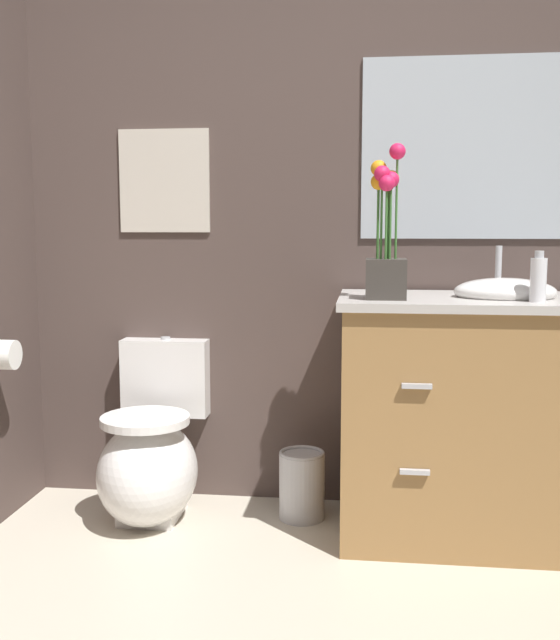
# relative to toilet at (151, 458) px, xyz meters

# --- Properties ---
(wall_back) EXTENTS (4.03, 0.05, 2.50)m
(wall_back) POSITION_rel_toilet_xyz_m (0.93, 0.30, 1.01)
(wall_back) COLOR #4C3D38
(wall_back) RESTS_ON ground_plane
(toilet) EXTENTS (0.38, 0.59, 0.69)m
(toilet) POSITION_rel_toilet_xyz_m (0.00, 0.00, 0.00)
(toilet) COLOR white
(toilet) RESTS_ON ground_plane
(vanity_cabinet) EXTENTS (0.94, 0.56, 1.08)m
(vanity_cabinet) POSITION_rel_toilet_xyz_m (1.21, -0.03, 0.22)
(vanity_cabinet) COLOR #9E7242
(vanity_cabinet) RESTS_ON ground_plane
(flower_vase) EXTENTS (0.14, 0.14, 0.53)m
(flower_vase) POSITION_rel_toilet_xyz_m (0.90, -0.13, 0.85)
(flower_vase) COLOR #38332D
(flower_vase) RESTS_ON vanity_cabinet
(soap_bottle) EXTENTS (0.05, 0.05, 0.17)m
(soap_bottle) POSITION_rel_toilet_xyz_m (1.40, -0.18, 0.73)
(soap_bottle) COLOR white
(soap_bottle) RESTS_ON vanity_cabinet
(trash_bin) EXTENTS (0.18, 0.18, 0.27)m
(trash_bin) POSITION_rel_toilet_xyz_m (0.59, 0.07, -0.11)
(trash_bin) COLOR #B7B7BC
(trash_bin) RESTS_ON ground_plane
(wall_poster) EXTENTS (0.38, 0.01, 0.42)m
(wall_poster) POSITION_rel_toilet_xyz_m (0.00, 0.27, 1.09)
(wall_poster) COLOR beige
(wall_mirror) EXTENTS (0.80, 0.01, 0.70)m
(wall_mirror) POSITION_rel_toilet_xyz_m (1.20, 0.27, 1.21)
(wall_mirror) COLOR #B2BCC6
(toilet_paper_roll) EXTENTS (0.11, 0.11, 0.11)m
(toilet_paper_roll) POSITION_rel_toilet_xyz_m (-0.50, -0.20, 0.44)
(toilet_paper_roll) COLOR white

